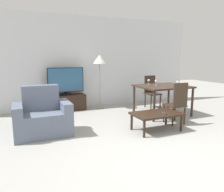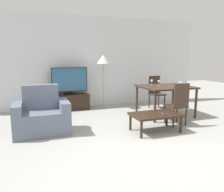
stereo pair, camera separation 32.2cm
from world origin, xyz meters
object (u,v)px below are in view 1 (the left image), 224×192
at_px(remote_primary, 164,113).
at_px(wine_glass_left, 156,81).
at_px(tv_stand, 67,103).
at_px(wine_glass_center, 178,82).
at_px(tv, 66,81).
at_px(dining_chair_far, 151,90).
at_px(coffee_table, 156,115).
at_px(wine_glass_right, 149,81).
at_px(dining_table, 163,89).
at_px(floor_lamp, 100,62).
at_px(armchair, 43,118).
at_px(dining_chair_near, 177,102).

distance_m(remote_primary, wine_glass_left, 1.51).
distance_m(tv_stand, wine_glass_center, 3.09).
xyz_separation_m(tv, dining_chair_far, (2.45, -0.61, -0.32)).
distance_m(coffee_table, wine_glass_right, 1.60).
relative_size(dining_table, floor_lamp, 0.81).
xyz_separation_m(tv, wine_glass_center, (2.45, -1.77, 0.04)).
height_order(tv, dining_table, tv).
relative_size(tv, dining_chair_far, 1.05).
xyz_separation_m(armchair, wine_glass_left, (2.94, 0.48, 0.54)).
relative_size(coffee_table, dining_chair_far, 1.04).
distance_m(tv_stand, remote_primary, 2.98).
xyz_separation_m(floor_lamp, wine_glass_left, (1.13, -1.19, -0.50)).
bearing_deg(dining_chair_far, dining_table, -104.69).
height_order(tv, floor_lamp, floor_lamp).
bearing_deg(tv, wine_glass_left, -32.73).
bearing_deg(dining_table, wine_glass_left, 137.40).
bearing_deg(wine_glass_left, dining_chair_near, -95.45).
relative_size(armchair, wine_glass_right, 7.24).
xyz_separation_m(armchair, dining_chair_far, (3.29, 1.21, 0.18)).
height_order(dining_chair_far, remote_primary, dining_chair_far).
xyz_separation_m(tv_stand, dining_table, (2.22, -1.47, 0.47)).
bearing_deg(dining_chair_far, wine_glass_left, -115.80).
height_order(remote_primary, wine_glass_left, wine_glass_left).
xyz_separation_m(coffee_table, wine_glass_right, (0.67, 1.35, 0.54)).
distance_m(dining_table, remote_primary, 1.43).
bearing_deg(tv, coffee_table, -62.00).
relative_size(tv_stand, dining_chair_far, 1.11).
distance_m(dining_chair_far, wine_glass_center, 1.21).
bearing_deg(remote_primary, wine_glass_right, 68.63).
relative_size(tv_stand, floor_lamp, 0.67).
distance_m(armchair, dining_chair_near, 2.89).
bearing_deg(coffee_table, dining_chair_near, 15.00).
relative_size(dining_table, dining_chair_near, 1.34).
xyz_separation_m(dining_table, wine_glass_left, (-0.13, 0.12, 0.18)).
xyz_separation_m(armchair, wine_glass_center, (3.29, 0.05, 0.54)).
bearing_deg(dining_chair_near, tv, 130.79).
bearing_deg(floor_lamp, dining_chair_near, -64.36).
height_order(tv, wine_glass_left, tv).
distance_m(tv, floor_lamp, 1.11).
distance_m(armchair, wine_glass_center, 3.34).
bearing_deg(dining_chair_far, tv_stand, 165.88).
relative_size(remote_primary, wine_glass_left, 1.03).
bearing_deg(dining_chair_near, wine_glass_center, 50.88).
height_order(floor_lamp, wine_glass_left, floor_lamp).
height_order(coffee_table, dining_table, dining_table).
height_order(armchair, tv_stand, armchair).
xyz_separation_m(tv_stand, remote_primary, (1.43, -2.61, 0.16)).
distance_m(floor_lamp, remote_primary, 2.69).
distance_m(coffee_table, wine_glass_center, 1.44).
xyz_separation_m(floor_lamp, wine_glass_right, (1.04, -0.99, -0.50)).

